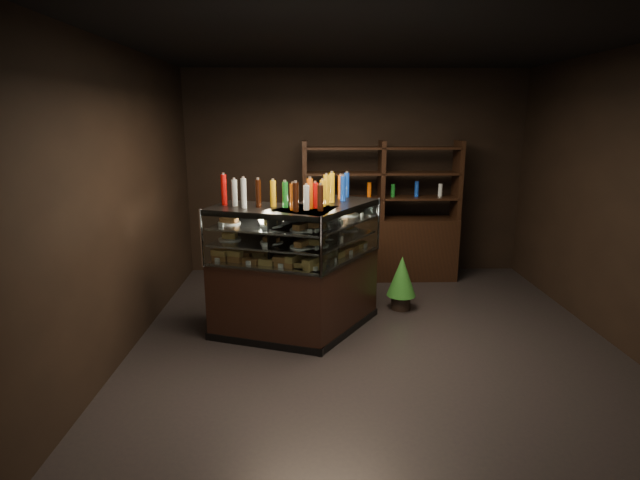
% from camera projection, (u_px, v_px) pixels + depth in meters
% --- Properties ---
extents(ground, '(5.00, 5.00, 0.00)m').
position_uv_depth(ground, '(372.00, 338.00, 5.37)').
color(ground, black).
rests_on(ground, ground).
extents(room_shell, '(5.02, 5.02, 3.01)m').
position_uv_depth(room_shell, '(377.00, 156.00, 4.91)').
color(room_shell, black).
rests_on(room_shell, ground).
extents(display_case, '(1.92, 1.45, 1.42)m').
position_uv_depth(display_case, '(300.00, 291.00, 5.42)').
color(display_case, black).
rests_on(display_case, ground).
extents(food_display, '(1.59, 1.10, 0.44)m').
position_uv_depth(food_display, '(300.00, 240.00, 5.28)').
color(food_display, '#B96F42').
rests_on(food_display, display_case).
extents(bottles_top, '(1.43, 0.96, 0.30)m').
position_uv_depth(bottles_top, '(299.00, 192.00, 5.16)').
color(bottles_top, silver).
rests_on(bottles_top, display_case).
extents(potted_conifer, '(0.36, 0.36, 0.76)m').
position_uv_depth(potted_conifer, '(402.00, 275.00, 6.09)').
color(potted_conifer, black).
rests_on(potted_conifer, ground).
extents(back_shelving, '(2.23, 0.44, 2.00)m').
position_uv_depth(back_shelving, '(380.00, 238.00, 7.22)').
color(back_shelving, black).
rests_on(back_shelving, ground).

